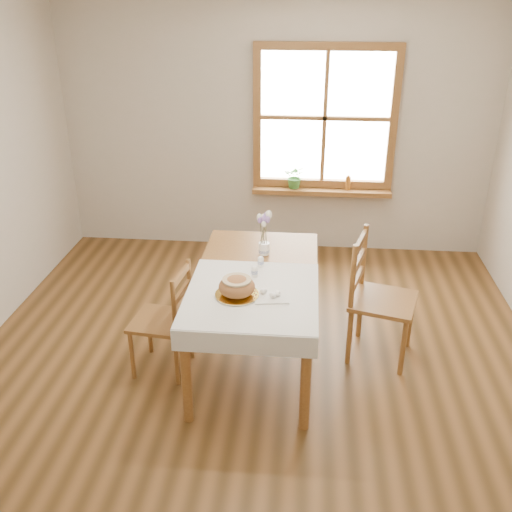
{
  "coord_description": "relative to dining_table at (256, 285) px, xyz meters",
  "views": [
    {
      "loc": [
        0.35,
        -3.41,
        2.68
      ],
      "look_at": [
        0.0,
        0.3,
        0.9
      ],
      "focal_mm": 40.0,
      "sensor_mm": 36.0,
      "label": 1
    }
  ],
  "objects": [
    {
      "name": "ground",
      "position": [
        0.0,
        -0.3,
        -0.66
      ],
      "size": [
        5.0,
        5.0,
        0.0
      ],
      "primitive_type": "plane",
      "color": "brown",
      "rests_on": "ground"
    },
    {
      "name": "room_walls",
      "position": [
        0.0,
        -0.3,
        1.04
      ],
      "size": [
        4.6,
        5.1,
        2.65
      ],
      "color": "beige",
      "rests_on": "ground"
    },
    {
      "name": "window",
      "position": [
        0.5,
        2.17,
        0.79
      ],
      "size": [
        1.46,
        0.08,
        1.46
      ],
      "color": "brown",
      "rests_on": "ground"
    },
    {
      "name": "window_sill",
      "position": [
        0.5,
        2.1,
        0.03
      ],
      "size": [
        1.46,
        0.2,
        0.05
      ],
      "color": "brown",
      "rests_on": "ground"
    },
    {
      "name": "dining_table",
      "position": [
        0.0,
        0.0,
        0.0
      ],
      "size": [
        0.9,
        1.6,
        0.75
      ],
      "color": "brown",
      "rests_on": "ground"
    },
    {
      "name": "table_linen",
      "position": [
        0.0,
        -0.3,
        0.09
      ],
      "size": [
        0.91,
        0.99,
        0.01
      ],
      "primitive_type": "cube",
      "color": "silver",
      "rests_on": "dining_table"
    },
    {
      "name": "chair_left",
      "position": [
        -0.7,
        -0.18,
        -0.23
      ],
      "size": [
        0.47,
        0.45,
        0.86
      ],
      "primitive_type": null,
      "rotation": [
        0.0,
        0.0,
        -1.69
      ],
      "color": "brown",
      "rests_on": "ground"
    },
    {
      "name": "chair_right",
      "position": [
        0.97,
        0.15,
        -0.16
      ],
      "size": [
        0.6,
        0.59,
        1.01
      ],
      "primitive_type": null,
      "rotation": [
        0.0,
        0.0,
        1.3
      ],
      "color": "brown",
      "rests_on": "ground"
    },
    {
      "name": "bread_plate",
      "position": [
        -0.1,
        -0.35,
        0.1
      ],
      "size": [
        0.33,
        0.33,
        0.02
      ],
      "primitive_type": "cylinder",
      "rotation": [
        0.0,
        0.0,
        -0.13
      ],
      "color": "white",
      "rests_on": "table_linen"
    },
    {
      "name": "bread_loaf",
      "position": [
        -0.1,
        -0.35,
        0.18
      ],
      "size": [
        0.25,
        0.25,
        0.14
      ],
      "primitive_type": "ellipsoid",
      "color": "brown",
      "rests_on": "bread_plate"
    },
    {
      "name": "egg_napkin",
      "position": [
        0.14,
        -0.35,
        0.1
      ],
      "size": [
        0.26,
        0.23,
        0.01
      ],
      "primitive_type": "cube",
      "rotation": [
        0.0,
        0.0,
        0.13
      ],
      "color": "silver",
      "rests_on": "table_linen"
    },
    {
      "name": "eggs",
      "position": [
        0.14,
        -0.35,
        0.13
      ],
      "size": [
        0.2,
        0.18,
        0.04
      ],
      "primitive_type": null,
      "rotation": [
        0.0,
        0.0,
        0.13
      ],
      "color": "white",
      "rests_on": "egg_napkin"
    },
    {
      "name": "salt_shaker",
      "position": [
        -0.01,
        -0.05,
        0.14
      ],
      "size": [
        0.05,
        0.05,
        0.09
      ],
      "primitive_type": "cylinder",
      "rotation": [
        0.0,
        0.0,
        -0.08
      ],
      "color": "white",
      "rests_on": "table_linen"
    },
    {
      "name": "pepper_shaker",
      "position": [
        0.03,
        0.11,
        0.14
      ],
      "size": [
        0.05,
        0.05,
        0.09
      ],
      "primitive_type": "cylinder",
      "rotation": [
        0.0,
        0.0,
        -0.14
      ],
      "color": "white",
      "rests_on": "table_linen"
    },
    {
      "name": "flower_vase",
      "position": [
        0.03,
        0.34,
        0.13
      ],
      "size": [
        0.1,
        0.1,
        0.09
      ],
      "primitive_type": "cylinder",
      "rotation": [
        0.0,
        0.0,
        0.11
      ],
      "color": "white",
      "rests_on": "dining_table"
    },
    {
      "name": "lavender_bouquet",
      "position": [
        0.03,
        0.34,
        0.32
      ],
      "size": [
        0.15,
        0.15,
        0.28
      ],
      "primitive_type": null,
      "color": "#7F5EA6",
      "rests_on": "flower_vase"
    },
    {
      "name": "potted_plant",
      "position": [
        0.22,
        2.1,
        0.15
      ],
      "size": [
        0.26,
        0.28,
        0.19
      ],
      "primitive_type": "imported",
      "rotation": [
        0.0,
        0.0,
        -0.14
      ],
      "color": "#38722D",
      "rests_on": "window_sill"
    },
    {
      "name": "amber_bottle",
      "position": [
        0.78,
        2.1,
        0.13
      ],
      "size": [
        0.07,
        0.07,
        0.16
      ],
      "primitive_type": "cylinder",
      "rotation": [
        0.0,
        0.0,
        -0.24
      ],
      "color": "#A8611F",
      "rests_on": "window_sill"
    }
  ]
}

